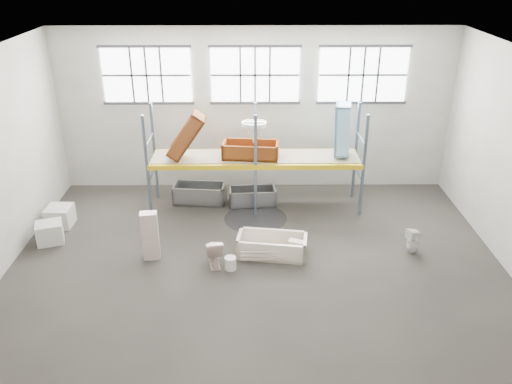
{
  "coord_description": "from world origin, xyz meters",
  "views": [
    {
      "loc": [
        -0.1,
        -10.4,
        7.05
      ],
      "look_at": [
        0.0,
        1.5,
        1.4
      ],
      "focal_mm": 36.45,
      "sensor_mm": 36.0,
      "label": 1
    }
  ],
  "objects_px": {
    "bucket": "(230,263)",
    "blue_tub_upright": "(343,129)",
    "bathtub_beige": "(272,245)",
    "toilet_beige": "(214,251)",
    "cistern_tall": "(150,236)",
    "steel_tub_left": "(200,193)",
    "rust_tub_flat": "(251,150)",
    "carton_near": "(50,233)",
    "steel_tub_right": "(252,196)",
    "toilet_white": "(413,241)"
  },
  "relations": [
    {
      "from": "bathtub_beige",
      "to": "steel_tub_right",
      "type": "relative_size",
      "value": 1.25
    },
    {
      "from": "cistern_tall",
      "to": "steel_tub_left",
      "type": "bearing_deg",
      "value": 67.37
    },
    {
      "from": "cistern_tall",
      "to": "bucket",
      "type": "relative_size",
      "value": 3.88
    },
    {
      "from": "toilet_beige",
      "to": "steel_tub_left",
      "type": "distance_m",
      "value": 3.51
    },
    {
      "from": "rust_tub_flat",
      "to": "bucket",
      "type": "bearing_deg",
      "value": -98.46
    },
    {
      "from": "toilet_beige",
      "to": "steel_tub_right",
      "type": "xyz_separation_m",
      "value": [
        0.94,
        3.27,
        -0.12
      ]
    },
    {
      "from": "bathtub_beige",
      "to": "cistern_tall",
      "type": "relative_size",
      "value": 1.37
    },
    {
      "from": "toilet_beige",
      "to": "bucket",
      "type": "height_order",
      "value": "toilet_beige"
    },
    {
      "from": "bathtub_beige",
      "to": "rust_tub_flat",
      "type": "relative_size",
      "value": 1.1
    },
    {
      "from": "steel_tub_left",
      "to": "cistern_tall",
      "type": "bearing_deg",
      "value": -106.1
    },
    {
      "from": "bathtub_beige",
      "to": "bucket",
      "type": "bearing_deg",
      "value": -138.66
    },
    {
      "from": "bathtub_beige",
      "to": "toilet_white",
      "type": "distance_m",
      "value": 3.55
    },
    {
      "from": "bathtub_beige",
      "to": "toilet_beige",
      "type": "xyz_separation_m",
      "value": [
        -1.43,
        -0.45,
        0.11
      ]
    },
    {
      "from": "rust_tub_flat",
      "to": "steel_tub_left",
      "type": "bearing_deg",
      "value": 166.3
    },
    {
      "from": "steel_tub_right",
      "to": "bucket",
      "type": "relative_size",
      "value": 4.25
    },
    {
      "from": "bathtub_beige",
      "to": "steel_tub_left",
      "type": "bearing_deg",
      "value": 133.11
    },
    {
      "from": "toilet_white",
      "to": "bucket",
      "type": "xyz_separation_m",
      "value": [
        -4.57,
        -0.7,
        -0.18
      ]
    },
    {
      "from": "toilet_beige",
      "to": "cistern_tall",
      "type": "distance_m",
      "value": 1.61
    },
    {
      "from": "rust_tub_flat",
      "to": "cistern_tall",
      "type": "bearing_deg",
      "value": -131.7
    },
    {
      "from": "bathtub_beige",
      "to": "steel_tub_right",
      "type": "xyz_separation_m",
      "value": [
        -0.49,
        2.82,
        -0.0
      ]
    },
    {
      "from": "steel_tub_left",
      "to": "rust_tub_flat",
      "type": "xyz_separation_m",
      "value": [
        1.55,
        -0.38,
        1.54
      ]
    },
    {
      "from": "bathtub_beige",
      "to": "blue_tub_upright",
      "type": "distance_m",
      "value": 4.0
    },
    {
      "from": "toilet_beige",
      "to": "blue_tub_upright",
      "type": "height_order",
      "value": "blue_tub_upright"
    },
    {
      "from": "bathtub_beige",
      "to": "steel_tub_left",
      "type": "distance_m",
      "value": 3.65
    },
    {
      "from": "cistern_tall",
      "to": "bucket",
      "type": "distance_m",
      "value": 2.09
    },
    {
      "from": "bathtub_beige",
      "to": "steel_tub_left",
      "type": "xyz_separation_m",
      "value": [
        -2.09,
        2.99,
        0.03
      ]
    },
    {
      "from": "steel_tub_right",
      "to": "bucket",
      "type": "height_order",
      "value": "steel_tub_right"
    },
    {
      "from": "steel_tub_left",
      "to": "rust_tub_flat",
      "type": "bearing_deg",
      "value": -13.7
    },
    {
      "from": "steel_tub_right",
      "to": "carton_near",
      "type": "height_order",
      "value": "carton_near"
    },
    {
      "from": "steel_tub_right",
      "to": "carton_near",
      "type": "distance_m",
      "value": 5.73
    },
    {
      "from": "bathtub_beige",
      "to": "blue_tub_upright",
      "type": "bearing_deg",
      "value": 60.91
    },
    {
      "from": "bathtub_beige",
      "to": "toilet_beige",
      "type": "relative_size",
      "value": 2.35
    },
    {
      "from": "toilet_beige",
      "to": "bucket",
      "type": "bearing_deg",
      "value": 140.54
    },
    {
      "from": "toilet_white",
      "to": "bucket",
      "type": "bearing_deg",
      "value": -99.14
    },
    {
      "from": "rust_tub_flat",
      "to": "toilet_beige",
      "type": "bearing_deg",
      "value": -106.34
    },
    {
      "from": "steel_tub_right",
      "to": "rust_tub_flat",
      "type": "height_order",
      "value": "rust_tub_flat"
    },
    {
      "from": "steel_tub_left",
      "to": "bucket",
      "type": "relative_size",
      "value": 4.71
    },
    {
      "from": "rust_tub_flat",
      "to": "carton_near",
      "type": "bearing_deg",
      "value": -159.41
    },
    {
      "from": "rust_tub_flat",
      "to": "carton_near",
      "type": "height_order",
      "value": "rust_tub_flat"
    },
    {
      "from": "steel_tub_right",
      "to": "blue_tub_upright",
      "type": "distance_m",
      "value": 3.32
    },
    {
      "from": "toilet_beige",
      "to": "cistern_tall",
      "type": "height_order",
      "value": "cistern_tall"
    },
    {
      "from": "toilet_white",
      "to": "steel_tub_left",
      "type": "distance_m",
      "value": 6.37
    },
    {
      "from": "carton_near",
      "to": "bucket",
      "type": "bearing_deg",
      "value": -15.34
    },
    {
      "from": "bucket",
      "to": "blue_tub_upright",
      "type": "bearing_deg",
      "value": 47.52
    },
    {
      "from": "rust_tub_flat",
      "to": "steel_tub_right",
      "type": "bearing_deg",
      "value": 77.19
    },
    {
      "from": "toilet_white",
      "to": "carton_near",
      "type": "xyz_separation_m",
      "value": [
        -9.34,
        0.6,
        -0.06
      ]
    },
    {
      "from": "blue_tub_upright",
      "to": "bucket",
      "type": "xyz_separation_m",
      "value": [
        -3.07,
        -3.35,
        -2.23
      ]
    },
    {
      "from": "toilet_white",
      "to": "rust_tub_flat",
      "type": "xyz_separation_m",
      "value": [
        -4.08,
        2.58,
        1.48
      ]
    },
    {
      "from": "bathtub_beige",
      "to": "toilet_white",
      "type": "relative_size",
      "value": 2.55
    },
    {
      "from": "cistern_tall",
      "to": "steel_tub_left",
      "type": "xyz_separation_m",
      "value": [
        0.91,
        3.14,
        -0.35
      ]
    }
  ]
}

